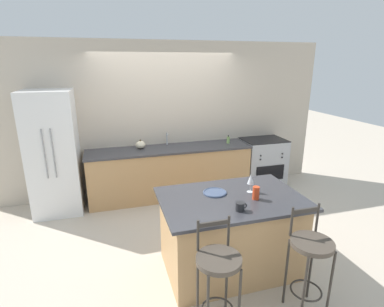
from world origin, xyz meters
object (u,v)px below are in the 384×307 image
Objects in this scene: bar_stool_near at (218,272)px; pumpkin_decoration at (140,145)px; dinner_plate at (215,192)px; tumbler_cup at (256,193)px; soap_bottle at (228,140)px; coffee_mug at (240,207)px; refrigerator at (54,153)px; oven_range at (262,162)px; wine_glass at (251,179)px; bar_stool_far at (310,255)px.

pumpkin_decoration is at bearing 95.23° from bar_stool_near.
dinner_plate is 1.86× the size of tumbler_cup.
tumbler_cup is at bearing -105.51° from soap_bottle.
coffee_mug is at bearing -78.12° from dinner_plate.
refrigerator reaches higher than oven_range.
soap_bottle is (1.01, 2.02, 0.05)m from dinner_plate.
refrigerator is at bearing -178.93° from soap_bottle.
coffee_mug is 0.72× the size of pumpkin_decoration.
bar_stool_near is at bearing -130.62° from coffee_mug.
coffee_mug is 0.83× the size of tumbler_cup.
soap_bottle is at bearing 74.49° from tumbler_cup.
bar_stool_near is at bearing -129.56° from wine_glass.
tumbler_cup is at bearing -120.95° from oven_range.
bar_stool_near is at bearing 178.97° from bar_stool_far.
bar_stool_far is at bearing -44.97° from coffee_mug.
bar_stool_near is at bearing -135.48° from tumbler_cup.
soap_bottle is (0.91, 2.49, 0.02)m from coffee_mug.
tumbler_cup is 0.86× the size of pumpkin_decoration.
bar_stool_near is 1.03m from dinner_plate.
bar_stool_far is 6.33× the size of pumpkin_decoration.
dinner_plate is 0.46m from tumbler_cup.
bar_stool_far is 7.08× the size of soap_bottle.
tumbler_cup is at bearing -98.00° from wine_glass.
pumpkin_decoration is at bearing 6.18° from refrigerator.
bar_stool_far is 0.77m from coffee_mug.
wine_glass is (2.36, -2.05, 0.09)m from refrigerator.
wine_glass is 1.30× the size of pumpkin_decoration.
oven_range is 2.40m from pumpkin_decoration.
oven_range is 3.42× the size of dinner_plate.
coffee_mug is (0.10, -0.47, 0.04)m from dinner_plate.
bar_stool_near is 1.00× the size of bar_stool_far.
tumbler_cup is 0.96× the size of soap_bottle.
bar_stool_far is 8.85× the size of coffee_mug.
oven_range is at bearing 56.45° from coffee_mug.
oven_range is at bearing 68.81° from bar_stool_far.
refrigerator reaches higher than bar_stool_far.
bar_stool_far reaches higher than dinner_plate.
wine_glass is 1.45× the size of soap_bottle.
bar_stool_far is 7.35× the size of tumbler_cup.
wine_glass reaches higher than bar_stool_near.
bar_stool_near is 7.35× the size of tumbler_cup.
tumbler_cup reaches higher than coffee_mug.
coffee_mug is at bearing 49.38° from bar_stool_near.
wine_glass reaches higher than tumbler_cup.
dinner_plate is at bearing -130.82° from oven_range.
wine_glass is (-0.19, 0.88, 0.44)m from bar_stool_far.
tumbler_cup is at bearing 44.52° from bar_stool_near.
wine_glass reaches higher than soap_bottle.
oven_range and dinner_plate have the same top height.
bar_stool_far is at bearing -58.31° from dinner_plate.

